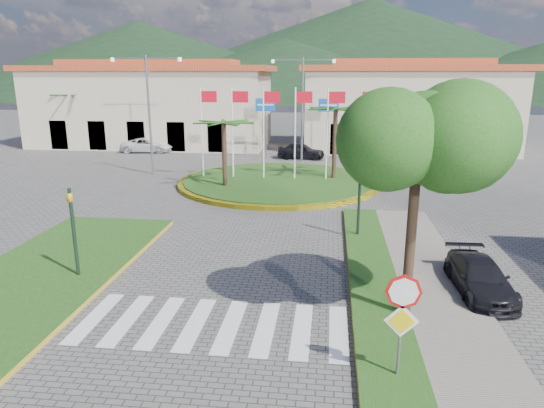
# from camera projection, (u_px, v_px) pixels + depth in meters

# --- Properties ---
(sidewalk_right) EXTENTS (4.00, 28.00, 0.15)m
(sidewalk_right) POSITION_uv_depth(u_px,v_px,m) (446.00, 381.00, 10.98)
(sidewalk_right) COLOR gray
(sidewalk_right) RESTS_ON ground
(verge_right) EXTENTS (1.60, 28.00, 0.18)m
(verge_right) POSITION_uv_depth(u_px,v_px,m) (392.00, 377.00, 11.12)
(verge_right) COLOR #1D4513
(verge_right) RESTS_ON ground
(median_left) EXTENTS (5.00, 14.00, 0.18)m
(median_left) POSITION_uv_depth(u_px,v_px,m) (35.00, 281.00, 16.26)
(median_left) COLOR #1D4513
(median_left) RESTS_ON ground
(crosswalk) EXTENTS (8.00, 3.00, 0.01)m
(crosswalk) POSITION_uv_depth(u_px,v_px,m) (209.00, 324.00, 13.61)
(crosswalk) COLOR silver
(crosswalk) RESTS_ON ground
(roundabout_island) EXTENTS (12.70, 12.70, 6.00)m
(roundabout_island) POSITION_uv_depth(u_px,v_px,m) (278.00, 181.00, 30.82)
(roundabout_island) COLOR yellow
(roundabout_island) RESTS_ON ground
(stop_sign) EXTENTS (0.80, 0.11, 2.65)m
(stop_sign) POSITION_uv_depth(u_px,v_px,m) (402.00, 311.00, 10.63)
(stop_sign) COLOR slate
(stop_sign) RESTS_ON ground
(deciduous_tree) EXTENTS (3.60, 3.60, 6.80)m
(deciduous_tree) POSITION_uv_depth(u_px,v_px,m) (419.00, 139.00, 12.58)
(deciduous_tree) COLOR black
(deciduous_tree) RESTS_ON ground
(traffic_light_left) EXTENTS (0.15, 0.18, 3.20)m
(traffic_light_left) POSITION_uv_depth(u_px,v_px,m) (73.00, 225.00, 16.10)
(traffic_light_left) COLOR black
(traffic_light_left) RESTS_ON ground
(traffic_light_right) EXTENTS (0.15, 0.18, 3.20)m
(traffic_light_right) POSITION_uv_depth(u_px,v_px,m) (359.00, 194.00, 20.25)
(traffic_light_right) COLOR black
(traffic_light_right) RESTS_ON ground
(traffic_light_far) EXTENTS (0.18, 0.15, 3.20)m
(traffic_light_far) POSITION_uv_depth(u_px,v_px,m) (400.00, 147.00, 33.27)
(traffic_light_far) COLOR black
(traffic_light_far) RESTS_ON ground
(direction_sign_west) EXTENTS (1.60, 0.14, 5.20)m
(direction_sign_west) POSITION_uv_depth(u_px,v_px,m) (266.00, 116.00, 38.77)
(direction_sign_west) COLOR slate
(direction_sign_west) RESTS_ON ground
(direction_sign_east) EXTENTS (1.60, 0.14, 5.20)m
(direction_sign_east) POSITION_uv_depth(u_px,v_px,m) (328.00, 116.00, 38.19)
(direction_sign_east) COLOR slate
(direction_sign_east) RESTS_ON ground
(street_lamp_centre) EXTENTS (4.80, 0.16, 8.00)m
(street_lamp_centre) POSITION_uv_depth(u_px,v_px,m) (302.00, 105.00, 37.24)
(street_lamp_centre) COLOR slate
(street_lamp_centre) RESTS_ON ground
(street_lamp_west) EXTENTS (4.80, 0.16, 8.00)m
(street_lamp_west) POSITION_uv_depth(u_px,v_px,m) (149.00, 109.00, 32.65)
(street_lamp_west) COLOR slate
(street_lamp_west) RESTS_ON ground
(building_left) EXTENTS (23.32, 9.54, 8.05)m
(building_left) POSITION_uv_depth(u_px,v_px,m) (152.00, 104.00, 46.79)
(building_left) COLOR beige
(building_left) RESTS_ON ground
(building_right) EXTENTS (19.08, 9.54, 8.05)m
(building_right) POSITION_uv_depth(u_px,v_px,m) (406.00, 106.00, 44.02)
(building_right) COLOR beige
(building_right) RESTS_ON ground
(hill_far_west) EXTENTS (140.00, 140.00, 22.00)m
(hill_far_west) POSITION_uv_depth(u_px,v_px,m) (141.00, 59.00, 147.43)
(hill_far_west) COLOR black
(hill_far_west) RESTS_ON ground
(hill_far_mid) EXTENTS (180.00, 180.00, 30.00)m
(hill_far_mid) POSITION_uv_depth(u_px,v_px,m) (370.00, 47.00, 157.47)
(hill_far_mid) COLOR black
(hill_far_mid) RESTS_ON ground
(hill_near_back) EXTENTS (110.00, 110.00, 16.00)m
(hill_near_back) POSITION_uv_depth(u_px,v_px,m) (284.00, 69.00, 133.43)
(hill_near_back) COLOR black
(hill_near_back) RESTS_ON ground
(white_van) EXTENTS (4.68, 2.46, 1.26)m
(white_van) POSITION_uv_depth(u_px,v_px,m) (148.00, 145.00, 43.15)
(white_van) COLOR silver
(white_van) RESTS_ON ground
(car_dark_a) EXTENTS (3.92, 1.80, 1.30)m
(car_dark_a) POSITION_uv_depth(u_px,v_px,m) (301.00, 151.00, 39.82)
(car_dark_a) COLOR black
(car_dark_a) RESTS_ON ground
(car_dark_b) EXTENTS (3.64, 2.42, 1.13)m
(car_dark_b) POSITION_uv_depth(u_px,v_px,m) (413.00, 157.00, 37.27)
(car_dark_b) COLOR black
(car_dark_b) RESTS_ON ground
(car_side_right) EXTENTS (1.68, 3.84, 1.10)m
(car_side_right) POSITION_uv_depth(u_px,v_px,m) (480.00, 277.00, 15.41)
(car_side_right) COLOR black
(car_side_right) RESTS_ON ground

